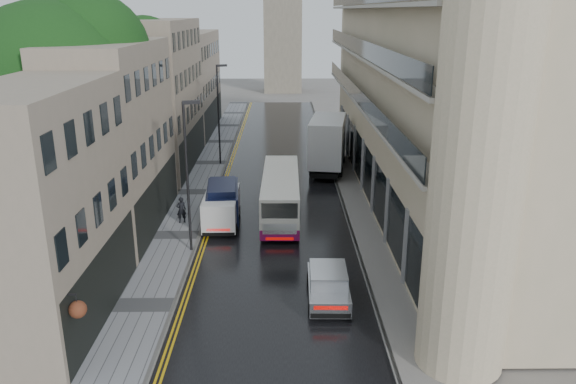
{
  "coord_description": "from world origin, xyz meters",
  "views": [
    {
      "loc": [
        0.38,
        -11.7,
        12.81
      ],
      "look_at": [
        0.69,
        18.0,
        3.16
      ],
      "focal_mm": 35.0,
      "sensor_mm": 36.0,
      "label": 1
    }
  ],
  "objects_px": {
    "white_van": "(204,218)",
    "lamp_post_near": "(187,179)",
    "tree_far": "(124,97)",
    "white_lorry": "(311,149)",
    "navy_van": "(207,210)",
    "cream_bus": "(263,210)",
    "pedestrian": "(181,210)",
    "silver_hatchback": "(311,300)",
    "lamp_post_far": "(219,116)",
    "tree_near": "(56,119)"
  },
  "relations": [
    {
      "from": "cream_bus",
      "to": "navy_van",
      "type": "height_order",
      "value": "cream_bus"
    },
    {
      "from": "pedestrian",
      "to": "lamp_post_near",
      "type": "distance_m",
      "value": 5.47
    },
    {
      "from": "tree_near",
      "to": "cream_bus",
      "type": "height_order",
      "value": "tree_near"
    },
    {
      "from": "cream_bus",
      "to": "lamp_post_far",
      "type": "xyz_separation_m",
      "value": [
        -4.2,
        15.43,
        2.92
      ]
    },
    {
      "from": "white_lorry",
      "to": "lamp_post_far",
      "type": "bearing_deg",
      "value": 163.08
    },
    {
      "from": "cream_bus",
      "to": "lamp_post_near",
      "type": "distance_m",
      "value": 5.69
    },
    {
      "from": "navy_van",
      "to": "pedestrian",
      "type": "distance_m",
      "value": 1.97
    },
    {
      "from": "tree_near",
      "to": "lamp_post_near",
      "type": "xyz_separation_m",
      "value": [
        7.8,
        -2.97,
        -2.71
      ]
    },
    {
      "from": "white_van",
      "to": "lamp_post_near",
      "type": "distance_m",
      "value": 3.98
    },
    {
      "from": "tree_near",
      "to": "tree_far",
      "type": "bearing_deg",
      "value": 88.68
    },
    {
      "from": "white_van",
      "to": "navy_van",
      "type": "distance_m",
      "value": 1.0
    },
    {
      "from": "silver_hatchback",
      "to": "lamp_post_near",
      "type": "distance_m",
      "value": 10.0
    },
    {
      "from": "navy_van",
      "to": "silver_hatchback",
      "type": "bearing_deg",
      "value": -65.37
    },
    {
      "from": "white_van",
      "to": "lamp_post_near",
      "type": "bearing_deg",
      "value": -100.15
    },
    {
      "from": "tree_far",
      "to": "lamp_post_near",
      "type": "bearing_deg",
      "value": -64.84
    },
    {
      "from": "white_lorry",
      "to": "cream_bus",
      "type": "bearing_deg",
      "value": -97.94
    },
    {
      "from": "navy_van",
      "to": "white_lorry",
      "type": "bearing_deg",
      "value": 54.31
    },
    {
      "from": "white_van",
      "to": "lamp_post_far",
      "type": "bearing_deg",
      "value": 91.94
    },
    {
      "from": "silver_hatchback",
      "to": "lamp_post_far",
      "type": "height_order",
      "value": "lamp_post_far"
    },
    {
      "from": "navy_van",
      "to": "cream_bus",
      "type": "bearing_deg",
      "value": -10.3
    },
    {
      "from": "navy_van",
      "to": "lamp_post_near",
      "type": "distance_m",
      "value": 4.51
    },
    {
      "from": "navy_van",
      "to": "lamp_post_far",
      "type": "height_order",
      "value": "lamp_post_far"
    },
    {
      "from": "white_lorry",
      "to": "pedestrian",
      "type": "height_order",
      "value": "white_lorry"
    },
    {
      "from": "pedestrian",
      "to": "lamp_post_far",
      "type": "bearing_deg",
      "value": -116.13
    },
    {
      "from": "cream_bus",
      "to": "lamp_post_far",
      "type": "height_order",
      "value": "lamp_post_far"
    },
    {
      "from": "white_lorry",
      "to": "navy_van",
      "type": "height_order",
      "value": "white_lorry"
    },
    {
      "from": "silver_hatchback",
      "to": "tree_far",
      "type": "bearing_deg",
      "value": 122.37
    },
    {
      "from": "cream_bus",
      "to": "lamp_post_near",
      "type": "bearing_deg",
      "value": -141.5
    },
    {
      "from": "tree_far",
      "to": "white_lorry",
      "type": "height_order",
      "value": "tree_far"
    },
    {
      "from": "white_lorry",
      "to": "lamp_post_near",
      "type": "bearing_deg",
      "value": -107.91
    },
    {
      "from": "silver_hatchback",
      "to": "pedestrian",
      "type": "xyz_separation_m",
      "value": [
        -7.54,
        11.17,
        0.16
      ]
    },
    {
      "from": "cream_bus",
      "to": "lamp_post_near",
      "type": "height_order",
      "value": "lamp_post_near"
    },
    {
      "from": "tree_near",
      "to": "white_van",
      "type": "relative_size",
      "value": 2.98
    },
    {
      "from": "cream_bus",
      "to": "navy_van",
      "type": "relative_size",
      "value": 2.05
    },
    {
      "from": "pedestrian",
      "to": "tree_far",
      "type": "bearing_deg",
      "value": -84.4
    },
    {
      "from": "silver_hatchback",
      "to": "navy_van",
      "type": "height_order",
      "value": "navy_van"
    },
    {
      "from": "white_van",
      "to": "lamp_post_near",
      "type": "relative_size",
      "value": 0.57
    },
    {
      "from": "lamp_post_near",
      "to": "lamp_post_far",
      "type": "bearing_deg",
      "value": 77.19
    },
    {
      "from": "tree_far",
      "to": "white_lorry",
      "type": "bearing_deg",
      "value": -4.59
    },
    {
      "from": "white_lorry",
      "to": "silver_hatchback",
      "type": "height_order",
      "value": "white_lorry"
    },
    {
      "from": "white_lorry",
      "to": "white_van",
      "type": "bearing_deg",
      "value": -110.76
    },
    {
      "from": "navy_van",
      "to": "pedestrian",
      "type": "xyz_separation_m",
      "value": [
        -1.75,
        0.85,
        -0.31
      ]
    },
    {
      "from": "white_lorry",
      "to": "lamp_post_near",
      "type": "relative_size",
      "value": 1.05
    },
    {
      "from": "tree_near",
      "to": "lamp_post_near",
      "type": "distance_m",
      "value": 8.77
    },
    {
      "from": "cream_bus",
      "to": "pedestrian",
      "type": "relative_size",
      "value": 5.98
    },
    {
      "from": "tree_far",
      "to": "cream_bus",
      "type": "distance_m",
      "value": 17.91
    },
    {
      "from": "tree_near",
      "to": "pedestrian",
      "type": "xyz_separation_m",
      "value": [
        6.57,
        1.24,
        -5.99
      ]
    },
    {
      "from": "lamp_post_far",
      "to": "cream_bus",
      "type": "bearing_deg",
      "value": -99.52
    },
    {
      "from": "pedestrian",
      "to": "cream_bus",
      "type": "bearing_deg",
      "value": 144.52
    },
    {
      "from": "cream_bus",
      "to": "lamp_post_far",
      "type": "distance_m",
      "value": 16.26
    }
  ]
}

